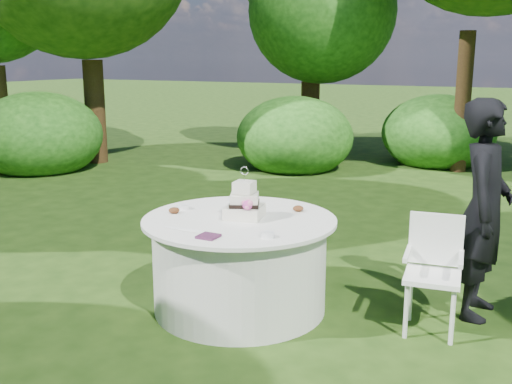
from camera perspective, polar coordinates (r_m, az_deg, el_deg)
ground at (r=5.06m, az=-1.54°, el=-10.94°), size 80.00×80.00×0.00m
napkins at (r=4.30m, az=-4.56°, el=-4.23°), size 0.14×0.14×0.02m
feather_plume at (r=4.48m, az=-6.40°, el=-3.63°), size 0.48×0.07×0.01m
guest at (r=5.00m, az=20.88°, el=-1.59°), size 0.42×0.64×1.73m
table at (r=4.92m, az=-1.57°, el=-6.79°), size 1.56×1.56×0.77m
cake at (r=4.78m, az=-1.10°, el=-1.15°), size 0.34×0.34×0.42m
chair at (r=4.71m, az=16.57°, el=-6.59°), size 0.46×0.45×0.88m
votives at (r=4.91m, az=-2.85°, el=-1.92°), size 1.09×0.95×0.04m
petal_cups at (r=4.97m, az=-1.87°, el=-1.67°), size 0.98×0.62×0.05m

